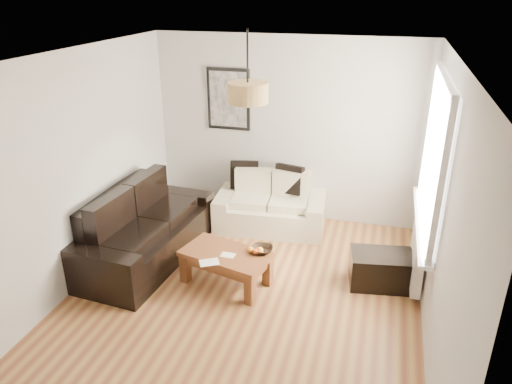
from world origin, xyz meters
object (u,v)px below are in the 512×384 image
(coffee_table, at_px, (226,268))
(ottoman, at_px, (381,269))
(sofa_leather, at_px, (144,227))
(loveseat_cream, at_px, (270,203))

(coffee_table, height_order, ottoman, coffee_table)
(sofa_leather, bearing_deg, coffee_table, -98.06)
(loveseat_cream, bearing_deg, sofa_leather, -141.60)
(loveseat_cream, distance_m, ottoman, 1.90)
(sofa_leather, xyz_separation_m, coffee_table, (1.16, -0.26, -0.23))
(coffee_table, bearing_deg, ottoman, 14.46)
(ottoman, bearing_deg, coffee_table, -165.54)
(loveseat_cream, distance_m, coffee_table, 1.51)
(loveseat_cream, relative_size, coffee_table, 1.52)
(ottoman, bearing_deg, loveseat_cream, 146.06)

